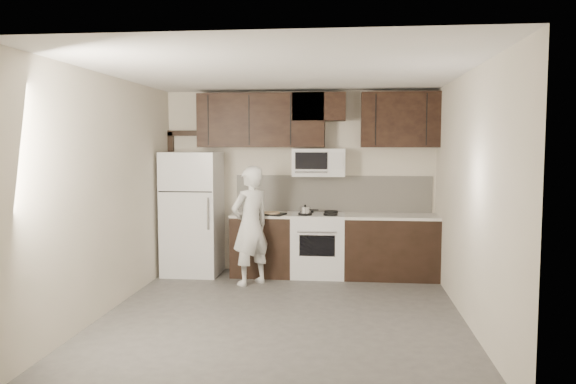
% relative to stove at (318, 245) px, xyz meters
% --- Properties ---
extents(floor, '(4.50, 4.50, 0.00)m').
position_rel_stove_xyz_m(floor, '(-0.30, -1.94, -0.46)').
color(floor, '#4C4947').
rests_on(floor, ground).
extents(back_wall, '(4.00, 0.00, 4.00)m').
position_rel_stove_xyz_m(back_wall, '(-0.30, 0.31, 0.89)').
color(back_wall, beige).
rests_on(back_wall, ground).
extents(ceiling, '(4.50, 4.50, 0.00)m').
position_rel_stove_xyz_m(ceiling, '(-0.30, -1.94, 2.24)').
color(ceiling, white).
rests_on(ceiling, back_wall).
extents(counter_run, '(2.95, 0.64, 0.91)m').
position_rel_stove_xyz_m(counter_run, '(0.30, 0.00, -0.00)').
color(counter_run, black).
rests_on(counter_run, floor).
extents(stove, '(0.76, 0.66, 0.94)m').
position_rel_stove_xyz_m(stove, '(0.00, 0.00, 0.00)').
color(stove, silver).
rests_on(stove, floor).
extents(backsplash, '(2.90, 0.02, 0.54)m').
position_rel_stove_xyz_m(backsplash, '(0.20, 0.30, 0.72)').
color(backsplash, beige).
rests_on(backsplash, counter_run).
extents(upper_cabinets, '(3.48, 0.35, 0.78)m').
position_rel_stove_xyz_m(upper_cabinets, '(-0.09, 0.14, 1.82)').
color(upper_cabinets, black).
rests_on(upper_cabinets, back_wall).
extents(microwave, '(0.76, 0.42, 0.40)m').
position_rel_stove_xyz_m(microwave, '(-0.00, 0.12, 1.19)').
color(microwave, silver).
rests_on(microwave, upper_cabinets).
extents(refrigerator, '(0.80, 0.76, 1.80)m').
position_rel_stove_xyz_m(refrigerator, '(-1.85, -0.05, 0.44)').
color(refrigerator, silver).
rests_on(refrigerator, floor).
extents(door_trim, '(0.50, 0.08, 2.12)m').
position_rel_stove_xyz_m(door_trim, '(-2.22, 0.27, 0.79)').
color(door_trim, black).
rests_on(door_trim, floor).
extents(saucepan, '(0.27, 0.16, 0.15)m').
position_rel_stove_xyz_m(saucepan, '(-0.18, -0.15, 0.51)').
color(saucepan, silver).
rests_on(saucepan, stove).
extents(baking_tray, '(0.45, 0.39, 0.02)m').
position_rel_stove_xyz_m(baking_tray, '(-0.67, -0.16, 0.46)').
color(baking_tray, black).
rests_on(baking_tray, counter_run).
extents(pizza, '(0.32, 0.32, 0.02)m').
position_rel_stove_xyz_m(pizza, '(-0.67, -0.16, 0.48)').
color(pizza, '#CFB78B').
rests_on(pizza, baking_tray).
extents(person, '(0.69, 0.70, 1.62)m').
position_rel_stove_xyz_m(person, '(-0.89, -0.58, 0.35)').
color(person, white).
rests_on(person, floor).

